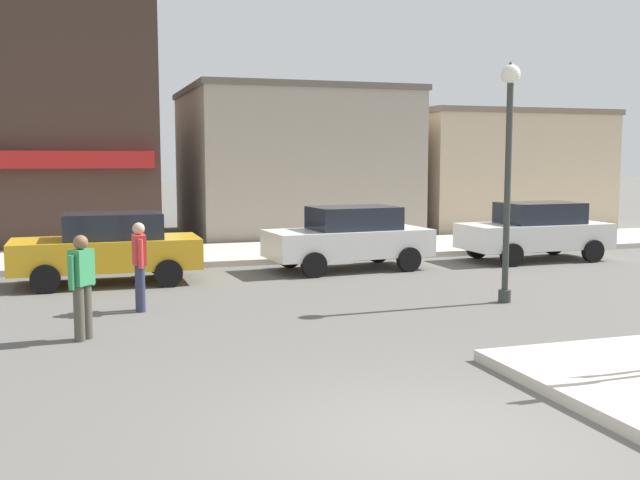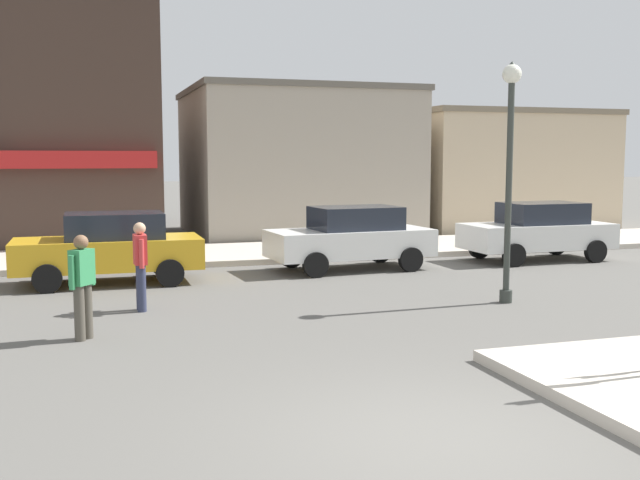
{
  "view_description": "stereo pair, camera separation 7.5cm",
  "coord_description": "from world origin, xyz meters",
  "px_view_note": "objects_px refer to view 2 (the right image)",
  "views": [
    {
      "loc": [
        -3.34,
        -6.42,
        2.78
      ],
      "look_at": [
        0.2,
        4.5,
        1.5
      ],
      "focal_mm": 42.0,
      "sensor_mm": 36.0,
      "label": 1
    },
    {
      "loc": [
        -3.27,
        -6.44,
        2.78
      ],
      "look_at": [
        0.2,
        4.5,
        1.5
      ],
      "focal_mm": 42.0,
      "sensor_mm": 36.0,
      "label": 2
    }
  ],
  "objects_px": {
    "parked_car_nearest": "(110,247)",
    "pedestrian_crossing_near": "(82,284)",
    "lamp_post": "(510,147)",
    "parked_car_third": "(538,230)",
    "parked_car_second": "(351,237)",
    "pedestrian_crossing_far": "(140,263)"
  },
  "relations": [
    {
      "from": "lamp_post",
      "to": "parked_car_third",
      "type": "distance_m",
      "value": 6.65
    },
    {
      "from": "parked_car_nearest",
      "to": "pedestrian_crossing_near",
      "type": "relative_size",
      "value": 2.49
    },
    {
      "from": "lamp_post",
      "to": "parked_car_third",
      "type": "relative_size",
      "value": 1.13
    },
    {
      "from": "lamp_post",
      "to": "parked_car_third",
      "type": "height_order",
      "value": "lamp_post"
    },
    {
      "from": "parked_car_nearest",
      "to": "parked_car_second",
      "type": "bearing_deg",
      "value": 3.01
    },
    {
      "from": "lamp_post",
      "to": "pedestrian_crossing_near",
      "type": "distance_m",
      "value": 8.02
    },
    {
      "from": "parked_car_nearest",
      "to": "parked_car_third",
      "type": "bearing_deg",
      "value": 1.74
    },
    {
      "from": "parked_car_nearest",
      "to": "parked_car_third",
      "type": "relative_size",
      "value": 1.0
    },
    {
      "from": "pedestrian_crossing_far",
      "to": "parked_car_second",
      "type": "bearing_deg",
      "value": 33.52
    },
    {
      "from": "pedestrian_crossing_near",
      "to": "lamp_post",
      "type": "bearing_deg",
      "value": 4.59
    },
    {
      "from": "parked_car_second",
      "to": "pedestrian_crossing_far",
      "type": "height_order",
      "value": "pedestrian_crossing_far"
    },
    {
      "from": "parked_car_third",
      "to": "pedestrian_crossing_far",
      "type": "height_order",
      "value": "pedestrian_crossing_far"
    },
    {
      "from": "parked_car_third",
      "to": "pedestrian_crossing_far",
      "type": "bearing_deg",
      "value": -161.53
    },
    {
      "from": "parked_car_second",
      "to": "pedestrian_crossing_near",
      "type": "xyz_separation_m",
      "value": [
        -6.33,
        -5.47,
        0.06
      ]
    },
    {
      "from": "parked_car_nearest",
      "to": "parked_car_second",
      "type": "distance_m",
      "value": 5.76
    },
    {
      "from": "lamp_post",
      "to": "parked_car_nearest",
      "type": "bearing_deg",
      "value": 147.48
    },
    {
      "from": "lamp_post",
      "to": "parked_car_nearest",
      "type": "height_order",
      "value": "lamp_post"
    },
    {
      "from": "lamp_post",
      "to": "pedestrian_crossing_near",
      "type": "relative_size",
      "value": 2.82
    },
    {
      "from": "parked_car_nearest",
      "to": "pedestrian_crossing_far",
      "type": "distance_m",
      "value": 3.26
    },
    {
      "from": "parked_car_nearest",
      "to": "pedestrian_crossing_near",
      "type": "xyz_separation_m",
      "value": [
        -0.58,
        -5.17,
        0.06
      ]
    },
    {
      "from": "lamp_post",
      "to": "pedestrian_crossing_near",
      "type": "bearing_deg",
      "value": -175.41
    },
    {
      "from": "lamp_post",
      "to": "parked_car_second",
      "type": "bearing_deg",
      "value": 105.94
    }
  ]
}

